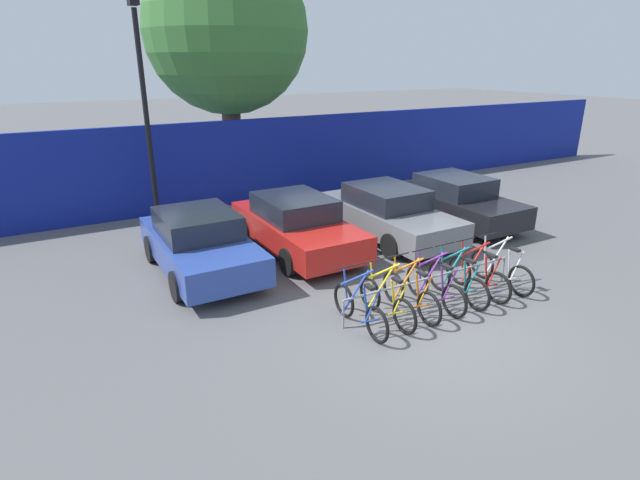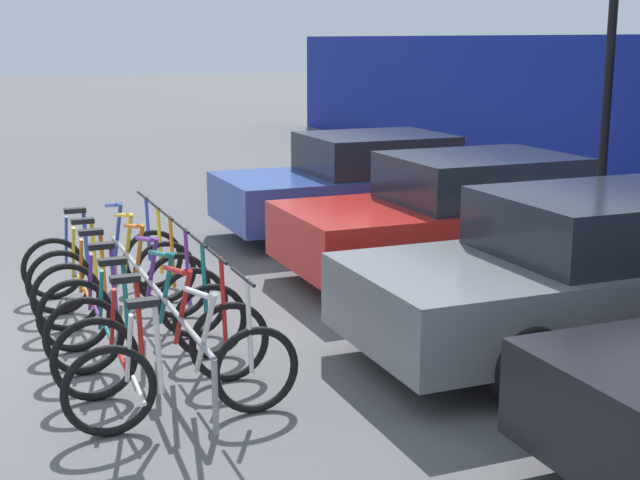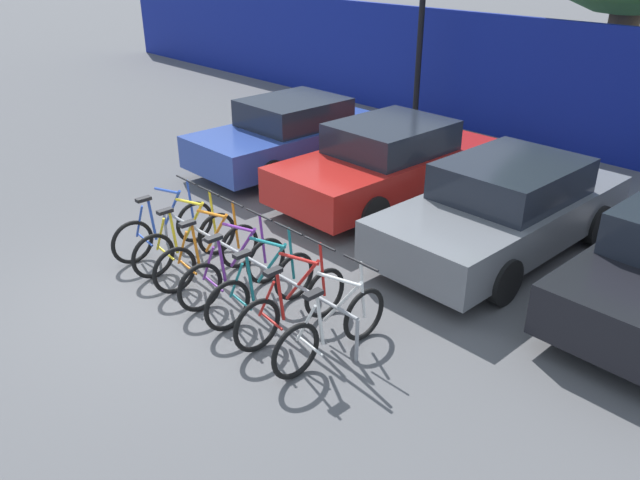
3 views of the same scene
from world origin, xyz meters
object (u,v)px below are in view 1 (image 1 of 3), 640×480
object	(u,v)px
bicycle_teal	(457,282)
car_black	(455,200)
tree_behind_hoarding	(226,32)
bicycle_red	(478,276)
bicycle_yellow	(387,302)
bicycle_orange	(411,295)
bicycle_purple	(435,288)
car_blue	(200,243)
bicycle_white	(501,270)
lamp_post	(145,106)
car_red	(296,224)
bicycle_blue	(360,309)
car_grey	(387,213)
bike_rack	(432,280)

from	to	relation	value
bicycle_teal	car_black	world-z (taller)	car_black
tree_behind_hoarding	bicycle_red	bearing A→B (deg)	-83.52
bicycle_yellow	bicycle_red	bearing A→B (deg)	0.33
bicycle_orange	bicycle_purple	distance (m)	0.61
bicycle_red	car_blue	distance (m)	6.06
bicycle_white	lamp_post	distance (m)	10.05
car_blue	tree_behind_hoarding	distance (m)	9.00
bicycle_white	tree_behind_hoarding	distance (m)	12.06
bicycle_teal	bicycle_red	size ratio (longest dim) A/B	1.00
bicycle_yellow	lamp_post	size ratio (longest dim) A/B	0.28
car_red	lamp_post	size ratio (longest dim) A/B	0.71
bicycle_purple	car_red	size ratio (longest dim) A/B	0.39
bicycle_blue	bicycle_white	size ratio (longest dim) A/B	1.00
bicycle_white	tree_behind_hoarding	world-z (taller)	tree_behind_hoarding
bicycle_blue	car_grey	world-z (taller)	car_grey
bicycle_purple	bicycle_teal	xyz separation A→B (m)	(0.59, 0.00, 0.00)
bicycle_blue	car_red	size ratio (longest dim) A/B	0.39
lamp_post	bicycle_red	bearing A→B (deg)	-59.67
bicycle_white	car_grey	world-z (taller)	car_grey
car_blue	car_black	bearing A→B (deg)	-1.07
bicycle_purple	bicycle_blue	bearing A→B (deg)	-176.03
bicycle_orange	car_red	xyz separation A→B (m)	(-0.35, 4.04, 0.31)
bike_rack	tree_behind_hoarding	world-z (taller)	tree_behind_hoarding
bicycle_red	car_grey	size ratio (longest dim) A/B	0.39
bicycle_yellow	car_black	world-z (taller)	car_black
bicycle_yellow	bicycle_teal	bearing A→B (deg)	0.33
car_red	bike_rack	bearing A→B (deg)	-75.75
bicycle_white	car_grey	xyz separation A→B (m)	(-0.19, 3.73, 0.31)
bike_rack	tree_behind_hoarding	bearing A→B (deg)	90.52
bicycle_orange	car_red	distance (m)	4.07
bicycle_yellow	bicycle_teal	world-z (taller)	same
car_red	car_black	xyz separation A→B (m)	(5.09, -0.26, -0.00)
car_grey	lamp_post	xyz separation A→B (m)	(-5.14, 4.24, 2.69)
bicycle_yellow	car_blue	size ratio (longest dim) A/B	0.41
car_grey	bicycle_yellow	bearing A→B (deg)	-126.96
bicycle_yellow	bicycle_teal	distance (m)	1.76
bicycle_orange	lamp_post	distance (m)	9.00
car_blue	tree_behind_hoarding	xyz separation A→B (m)	(3.38, 6.85, 4.76)
bicycle_blue	bicycle_yellow	xyz separation A→B (m)	(0.59, 0.00, 0.00)
bicycle_white	car_black	world-z (taller)	car_black
bicycle_orange	car_blue	xyz separation A→B (m)	(-2.84, 3.92, 0.31)
lamp_post	tree_behind_hoarding	world-z (taller)	tree_behind_hoarding
car_black	lamp_post	bearing A→B (deg)	151.24
car_black	bike_rack	bearing A→B (deg)	-138.48
bicycle_yellow	tree_behind_hoarding	distance (m)	11.96
bicycle_red	lamp_post	world-z (taller)	lamp_post
car_black	lamp_post	xyz separation A→B (m)	(-7.64, 4.19, 2.69)
bicycle_purple	car_red	distance (m)	4.16
bicycle_orange	car_black	bearing A→B (deg)	41.69
bicycle_white	bike_rack	bearing A→B (deg)	175.71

